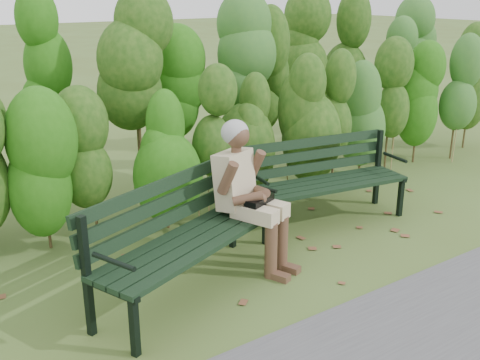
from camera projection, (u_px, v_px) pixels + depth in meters
ground at (261, 265)px, 5.28m from camera, size 80.00×80.00×0.00m
hedge_band at (164, 102)px, 6.32m from camera, size 11.04×1.67×2.42m
leaf_litter at (274, 266)px, 5.25m from camera, size 5.93×2.08×0.01m
bench_left at (182, 228)px, 4.69m from camera, size 2.02×1.27×0.96m
bench_right at (322, 174)px, 6.17m from camera, size 1.88×0.86×0.91m
seated_woman at (247, 186)px, 5.06m from camera, size 0.62×0.85×1.37m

